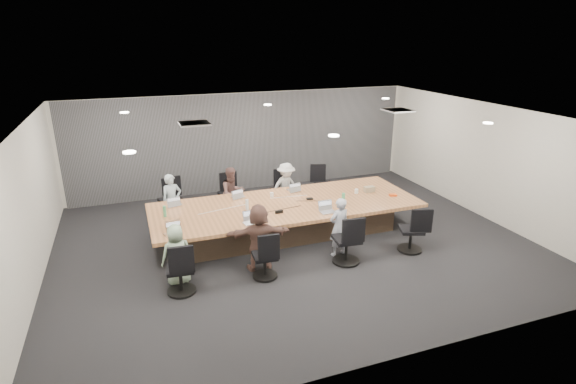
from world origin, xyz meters
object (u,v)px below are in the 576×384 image
object	(u,v)px
chair_1	(230,197)
laptop_6	(328,212)
laptop_0	(175,204)
chair_2	(282,192)
person_2	(286,187)
stapler	(279,212)
chair_5	(265,260)
snack_packet	(393,195)
bottle_green_left	(165,211)
chair_3	(323,187)
chair_4	(180,272)
chair_0	(171,204)
canvas_bag	(369,189)
person_0	(172,201)
bottle_green_right	(343,199)
bottle_clear	(247,205)
person_4	(177,254)
laptop_1	(238,197)
person_5	(259,237)
person_6	(339,227)
mug_brown	(168,224)
laptop_5	(251,223)
chair_6	(346,243)
laptop_2	(294,190)
conference_table	(286,217)
person_1	(233,193)
laptop_4	(173,234)

from	to	relation	value
chair_1	laptop_6	xyz separation A→B (m)	(1.58, -2.50, 0.33)
laptop_0	laptop_6	world-z (taller)	same
chair_2	person_2	world-z (taller)	person_2
stapler	chair_5	bearing A→B (deg)	-122.11
snack_packet	bottle_green_left	bearing A→B (deg)	174.20
chair_3	chair_4	xyz separation A→B (m)	(-4.27, -3.40, 0.01)
chair_0	canvas_bag	size ratio (longest dim) A/B	3.59
person_0	snack_packet	distance (m)	5.21
laptop_0	snack_packet	xyz separation A→B (m)	(4.92, -1.18, 0.01)
chair_1	chair_2	world-z (taller)	chair_1
bottle_green_right	bottle_clear	xyz separation A→B (m)	(-2.11, 0.43, -0.02)
chair_2	person_4	xyz separation A→B (m)	(-3.08, -3.05, 0.19)
laptop_1	laptop_6	xyz separation A→B (m)	(1.58, -1.60, 0.00)
laptop_1	person_5	size ratio (longest dim) A/B	0.21
person_6	person_4	bearing A→B (deg)	-9.42
person_5	person_6	size ratio (longest dim) A/B	1.07
stapler	mug_brown	bearing A→B (deg)	175.67
laptop_5	bottle_clear	xyz separation A→B (m)	(0.12, 0.76, 0.10)
bottle_green_right	stapler	size ratio (longest dim) A/B	1.54
chair_6	laptop_2	size ratio (longest dim) A/B	2.81
laptop_1	stapler	size ratio (longest dim) A/B	1.65
chair_2	laptop_6	bearing A→B (deg)	80.15
person_0	chair_3	bearing A→B (deg)	-6.90
chair_1	chair_4	distance (m)	3.79
person_4	chair_1	bearing A→B (deg)	-127.88
stapler	snack_packet	size ratio (longest dim) A/B	1.01
person_4	bottle_green_left	bearing A→B (deg)	-97.33
conference_table	bottle_clear	distance (m)	1.03
chair_0	chair_4	xyz separation A→B (m)	(-0.22, -3.40, -0.04)
chair_2	stapler	size ratio (longest dim) A/B	4.48
chair_6	person_6	size ratio (longest dim) A/B	0.68
person_2	laptop_5	distance (m)	2.64
chair_0	chair_6	xyz separation A→B (m)	(3.03, -3.40, -0.01)
chair_4	person_1	size ratio (longest dim) A/B	0.61
bottle_green_right	person_5	bearing A→B (deg)	-158.55
chair_4	chair_6	bearing A→B (deg)	4.58
laptop_5	mug_brown	distance (m)	1.66
laptop_6	bottle_green_left	distance (m)	3.44
person_1	laptop_1	bearing A→B (deg)	-102.81
chair_3	chair_6	distance (m)	3.55
chair_3	person_0	xyz separation A→B (m)	(-4.05, -0.35, 0.25)
snack_packet	person_5	bearing A→B (deg)	-164.80
chair_5	person_4	xyz separation A→B (m)	(-1.55, 0.35, 0.21)
conference_table	snack_packet	xyz separation A→B (m)	(2.54, -0.38, 0.36)
chair_4	mug_brown	distance (m)	1.36
bottle_green_right	laptop_4	bearing A→B (deg)	-175.09
person_1	laptop_6	distance (m)	2.67
stapler	canvas_bag	size ratio (longest dim) A/B	0.70
person_0	canvas_bag	world-z (taller)	person_0
conference_table	chair_6	size ratio (longest dim) A/B	7.02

